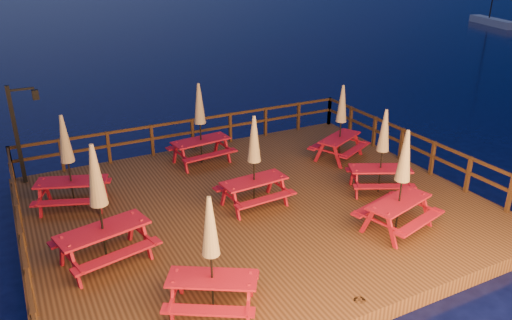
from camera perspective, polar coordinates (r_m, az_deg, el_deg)
The scene contains 14 objects.
ground at distance 14.07m, azimuth -0.07°, elevation -6.59°, with size 500.00×500.00×0.00m, color black.
deck at distance 13.97m, azimuth -0.07°, elevation -5.88°, with size 12.00×10.00×0.40m, color #3F2614.
deck_piles at distance 14.22m, azimuth -0.07°, elevation -7.64°, with size 11.44×9.44×1.40m.
railing at distance 15.01m, azimuth -3.18°, elevation 0.27°, with size 11.80×9.75×1.10m.
lamp_post at distance 16.16m, azimuth -25.32°, elevation 3.61°, with size 0.85×0.18×3.00m.
sailboat at distance 56.91m, azimuth 25.42°, elevation 14.07°, with size 3.25×6.70×9.93m.
picnic_table_0 at distance 13.28m, azimuth -0.22°, elevation -0.06°, with size 1.91×1.61×2.59m.
picnic_table_1 at distance 9.52m, azimuth -5.15°, elevation -10.59°, with size 2.21×2.11×2.47m.
picnic_table_2 at distance 14.10m, azimuth -20.70°, elevation -0.10°, with size 2.26×2.07×2.64m.
picnic_table_3 at distance 16.20m, azimuth -6.41°, elevation 4.27°, with size 2.03×1.74×2.69m.
picnic_table_4 at distance 12.61m, azimuth 16.34°, elevation -2.17°, with size 2.19×1.95×2.65m.
picnic_table_5 at distance 16.74m, azimuth 9.69°, elevation 4.40°, with size 2.22×2.08×2.53m.
picnic_table_6 at distance 11.29m, azimuth -17.49°, elevation -4.78°, with size 2.31×2.04×2.85m.
picnic_table_7 at distance 14.56m, azimuth 14.24°, elevation 1.10°, with size 2.20×2.06×2.49m.
Camera 1 is at (-5.61, -10.90, 6.91)m, focal length 35.00 mm.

